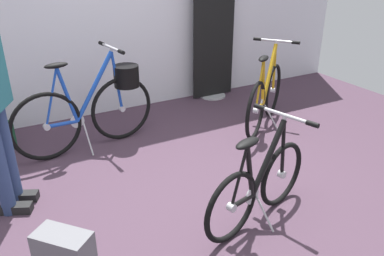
{
  "coord_description": "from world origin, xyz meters",
  "views": [
    {
      "loc": [
        -1.22,
        -2.34,
        1.86
      ],
      "look_at": [
        0.14,
        0.16,
        0.55
      ],
      "focal_mm": 36.32,
      "sensor_mm": 36.0,
      "label": 1
    }
  ],
  "objects_px": {
    "floor_banner_stand": "(213,49)",
    "display_bike_right": "(96,104)",
    "folding_bike_foreground": "(259,185)",
    "display_bike_left": "(265,96)"
  },
  "relations": [
    {
      "from": "floor_banner_stand",
      "to": "display_bike_right",
      "type": "xyz_separation_m",
      "value": [
        -1.79,
        -0.7,
        -0.2
      ]
    },
    {
      "from": "folding_bike_foreground",
      "to": "display_bike_right",
      "type": "bearing_deg",
      "value": 110.86
    },
    {
      "from": "floor_banner_stand",
      "to": "display_bike_right",
      "type": "relative_size",
      "value": 1.02
    },
    {
      "from": "folding_bike_foreground",
      "to": "floor_banner_stand",
      "type": "bearing_deg",
      "value": 65.73
    },
    {
      "from": "floor_banner_stand",
      "to": "folding_bike_foreground",
      "type": "relative_size",
      "value": 1.35
    },
    {
      "from": "floor_banner_stand",
      "to": "display_bike_right",
      "type": "distance_m",
      "value": 1.94
    },
    {
      "from": "floor_banner_stand",
      "to": "folding_bike_foreground",
      "type": "height_order",
      "value": "floor_banner_stand"
    },
    {
      "from": "folding_bike_foreground",
      "to": "display_bike_left",
      "type": "bearing_deg",
      "value": 50.39
    },
    {
      "from": "floor_banner_stand",
      "to": "display_bike_right",
      "type": "height_order",
      "value": "floor_banner_stand"
    },
    {
      "from": "folding_bike_foreground",
      "to": "display_bike_left",
      "type": "distance_m",
      "value": 1.77
    }
  ]
}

